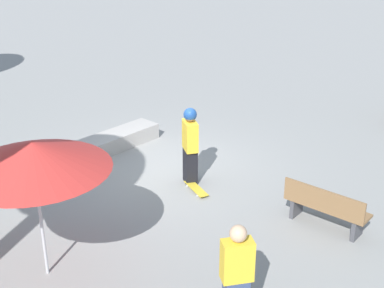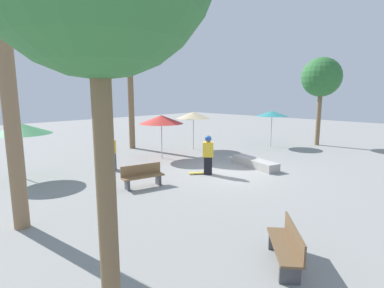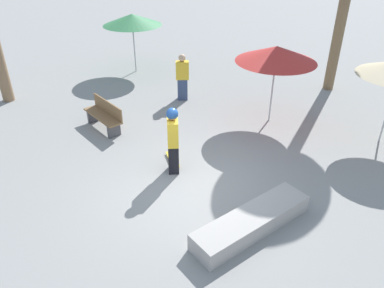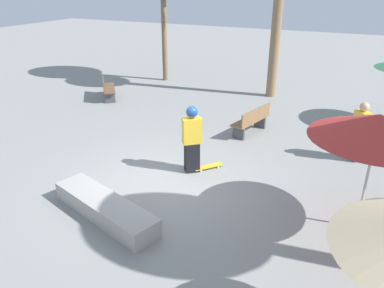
# 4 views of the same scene
# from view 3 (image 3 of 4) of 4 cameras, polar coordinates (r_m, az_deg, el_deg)

# --- Properties ---
(ground_plane) EXTENTS (60.00, 60.00, 0.00)m
(ground_plane) POSITION_cam_3_polar(r_m,az_deg,el_deg) (8.83, 0.07, -6.68)
(ground_plane) COLOR gray
(skater_main) EXTENTS (0.51, 0.49, 1.72)m
(skater_main) POSITION_cam_3_polar(r_m,az_deg,el_deg) (8.92, -2.93, 0.85)
(skater_main) COLOR black
(skater_main) RESTS_ON ground_plane
(skateboard) EXTENTS (0.66, 0.75, 0.07)m
(skateboard) POSITION_cam_3_polar(r_m,az_deg,el_deg) (9.74, -2.98, -2.34)
(skateboard) COLOR gold
(skateboard) RESTS_ON ground_plane
(concrete_ledge) EXTENTS (2.79, 1.44, 0.39)m
(concrete_ledge) POSITION_cam_3_polar(r_m,az_deg,el_deg) (7.73, 9.09, -11.65)
(concrete_ledge) COLOR #A8A39E
(concrete_ledge) RESTS_ON ground_plane
(bench_near) EXTENTS (0.82, 1.66, 0.85)m
(bench_near) POSITION_cam_3_polar(r_m,az_deg,el_deg) (11.46, -13.21, 4.27)
(bench_near) COLOR #47474C
(bench_near) RESTS_ON ground_plane
(shade_umbrella_green) EXTENTS (2.33, 2.33, 2.32)m
(shade_umbrella_green) POSITION_cam_3_polar(r_m,az_deg,el_deg) (15.63, -9.12, 18.22)
(shade_umbrella_green) COLOR #B7B7BC
(shade_umbrella_green) RESTS_ON ground_plane
(shade_umbrella_red) EXTENTS (2.36, 2.36, 2.35)m
(shade_umbrella_red) POSITION_cam_3_polar(r_m,az_deg,el_deg) (11.28, 12.74, 13.24)
(shade_umbrella_red) COLOR #B7B7BC
(shade_umbrella_red) RESTS_ON ground_plane
(bystander_watching) EXTENTS (0.46, 0.50, 1.61)m
(bystander_watching) POSITION_cam_3_polar(r_m,az_deg,el_deg) (13.01, -1.48, 10.11)
(bystander_watching) COLOR #38476B
(bystander_watching) RESTS_ON ground_plane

